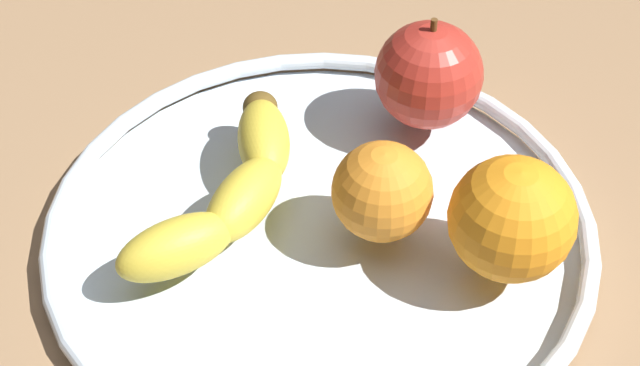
# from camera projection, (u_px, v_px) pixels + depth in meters

# --- Properties ---
(ground_plane) EXTENTS (1.57, 1.57, 0.04)m
(ground_plane) POSITION_uv_depth(u_px,v_px,m) (320.00, 257.00, 0.62)
(ground_plane) COLOR #977350
(fruit_bowl) EXTENTS (0.35, 0.35, 0.02)m
(fruit_bowl) POSITION_uv_depth(u_px,v_px,m) (320.00, 227.00, 0.60)
(fruit_bowl) COLOR silver
(fruit_bowl) RESTS_ON ground_plane
(banana) EXTENTS (0.19, 0.08, 0.03)m
(banana) POSITION_uv_depth(u_px,v_px,m) (231.00, 189.00, 0.59)
(banana) COLOR gold
(banana) RESTS_ON fruit_bowl
(apple) EXTENTS (0.07, 0.07, 0.08)m
(apple) POSITION_uv_depth(u_px,v_px,m) (429.00, 75.00, 0.64)
(apple) COLOR #AF2E23
(apple) RESTS_ON fruit_bowl
(orange_center) EXTENTS (0.07, 0.07, 0.07)m
(orange_center) POSITION_uv_depth(u_px,v_px,m) (512.00, 219.00, 0.54)
(orange_center) COLOR orange
(orange_center) RESTS_ON fruit_bowl
(orange_back_left) EXTENTS (0.06, 0.06, 0.06)m
(orange_back_left) POSITION_uv_depth(u_px,v_px,m) (382.00, 192.00, 0.57)
(orange_back_left) COLOR orange
(orange_back_left) RESTS_ON fruit_bowl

